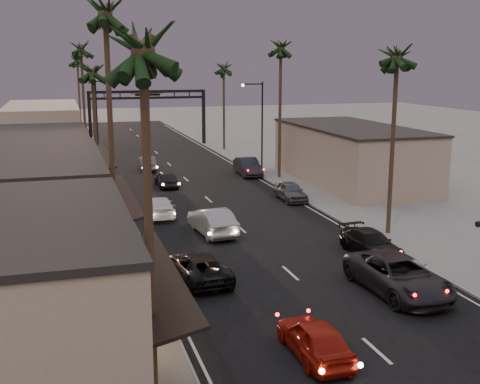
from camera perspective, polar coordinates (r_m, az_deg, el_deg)
ground at (r=50.99m, az=-3.81°, el=-0.00°), size 200.00×200.00×0.00m
road at (r=55.78m, az=-4.95°, el=1.04°), size 14.00×120.00×0.02m
sidewalk_left at (r=61.58m, az=-14.99°, el=1.77°), size 5.00×92.00×0.12m
sidewalk_right at (r=64.88m, az=2.02°, el=2.69°), size 5.00×92.00×0.12m
storefront_near at (r=22.20m, az=-21.00°, el=-9.66°), size 8.00×12.00×5.50m
storefront_mid at (r=35.59m, az=-19.44°, el=-1.46°), size 8.00×14.00×5.50m
storefront_far at (r=51.34m, az=-18.67°, el=2.31°), size 8.00×16.00×5.00m
storefront_dist at (r=74.07m, az=-18.17°, el=5.56°), size 8.00×20.00×6.00m
building_right at (r=55.28m, az=10.47°, el=3.40°), size 8.00×18.00×5.00m
arch at (r=79.57m, az=-8.74°, el=8.27°), size 15.20×0.40×7.27m
streetlight_right at (r=56.80m, az=1.84°, el=6.70°), size 2.13×0.30×9.00m
streetlight_left at (r=66.98m, az=-13.19°, el=7.22°), size 2.13×0.30×9.00m
palm_la at (r=17.81m, az=-9.23°, el=14.42°), size 3.20×3.20×13.20m
palm_lb at (r=30.85m, az=-12.69°, el=16.86°), size 3.20×3.20×15.20m
palm_lc at (r=44.70m, az=-13.85°, el=11.50°), size 3.20×3.20×12.20m
palm_ld at (r=63.71m, az=-14.87°, el=13.29°), size 3.20×3.20×14.20m
palm_ra at (r=38.06m, az=14.72°, el=12.88°), size 3.20×3.20×13.20m
palm_rb at (r=56.19m, az=3.90°, el=13.86°), size 3.20×3.20×14.20m
palm_rc at (r=75.23m, az=-1.56°, el=11.95°), size 3.20×3.20×12.20m
palm_far at (r=86.68m, az=-15.19°, el=12.21°), size 3.20×3.20×13.20m
oncoming_red at (r=23.00m, az=7.11°, el=-13.60°), size 1.74×4.31×1.47m
oncoming_pickup at (r=30.29m, az=-3.94°, el=-7.13°), size 2.74×5.28×1.42m
oncoming_silver at (r=38.31m, az=-2.64°, el=-2.77°), size 2.26×5.30×1.70m
oncoming_white at (r=43.11m, az=-7.65°, el=-1.40°), size 2.14×4.82×1.38m
oncoming_dgrey at (r=53.26m, az=-6.96°, el=1.25°), size 1.75×4.24×1.44m
oncoming_grey_far at (r=61.77m, az=-8.83°, el=2.70°), size 1.65×4.42×1.44m
curbside_near at (r=29.58m, az=14.79°, el=-7.65°), size 3.18×6.44×1.76m
curbside_black at (r=34.90m, az=12.32°, el=-4.79°), size 2.27×4.95×1.40m
curbside_grey at (r=47.82m, az=4.82°, el=0.07°), size 1.83×4.35×1.47m
curbside_far at (r=58.38m, az=0.75°, el=2.42°), size 2.02×5.21×1.69m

